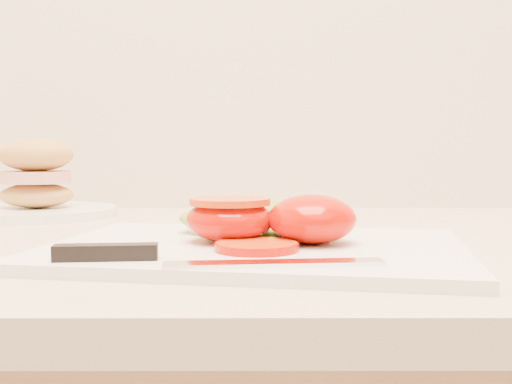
{
  "coord_description": "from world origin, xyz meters",
  "views": [
    {
      "loc": [
        -0.65,
        1.0,
        1.02
      ],
      "look_at": [
        -0.65,
        1.57,
        0.99
      ],
      "focal_mm": 45.0,
      "sensor_mm": 36.0,
      "label": 1
    }
  ],
  "objects": [
    {
      "name": "tomato_half_cut",
      "position": [
        -0.67,
        1.57,
        0.96
      ],
      "size": [
        0.08,
        0.08,
        0.04
      ],
      "color": "#D00700",
      "rests_on": "cutting_board"
    },
    {
      "name": "tomato_slice_0",
      "position": [
        -0.65,
        1.52,
        0.94
      ],
      "size": [
        0.07,
        0.07,
        0.01
      ],
      "primitive_type": "cylinder",
      "color": "#D4490D",
      "rests_on": "cutting_board"
    },
    {
      "name": "cutting_board",
      "position": [
        -0.65,
        1.56,
        0.94
      ],
      "size": [
        0.4,
        0.32,
        0.01
      ],
      "primitive_type": "cube",
      "rotation": [
        0.0,
        0.0,
        -0.17
      ],
      "color": "silver",
      "rests_on": "counter"
    },
    {
      "name": "knife",
      "position": [
        -0.71,
        1.47,
        0.94
      ],
      "size": [
        0.25,
        0.05,
        0.01
      ],
      "rotation": [
        0.0,
        0.0,
        0.1
      ],
      "color": "silver",
      "rests_on": "cutting_board"
    },
    {
      "name": "lettuce_leaf_0",
      "position": [
        -0.65,
        1.63,
        0.95
      ],
      "size": [
        0.15,
        0.1,
        0.03
      ],
      "primitive_type": "ellipsoid",
      "rotation": [
        0.0,
        0.0,
        -0.02
      ],
      "color": "#75AF2E",
      "rests_on": "cutting_board"
    },
    {
      "name": "sandwich_plate",
      "position": [
        -0.95,
        1.88,
        0.97
      ],
      "size": [
        0.21,
        0.21,
        0.11
      ],
      "rotation": [
        0.0,
        0.0,
        -0.07
      ],
      "color": "white",
      "rests_on": "counter"
    },
    {
      "name": "tomato_half_dome",
      "position": [
        -0.6,
        1.56,
        0.96
      ],
      "size": [
        0.08,
        0.08,
        0.04
      ],
      "primitive_type": "ellipsoid",
      "color": "#D00700",
      "rests_on": "cutting_board"
    }
  ]
}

